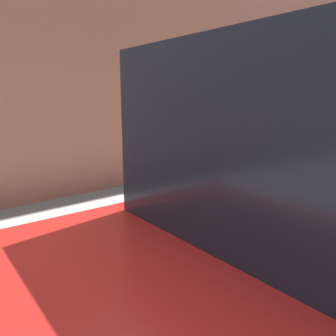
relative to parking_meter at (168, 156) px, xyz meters
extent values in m
cube|color=#BCB7AD|center=(0.03, 0.94, -1.12)|extent=(24.00, 2.80, 0.11)
cube|color=#935642|center=(0.03, 3.30, 1.53)|extent=(24.00, 0.30, 5.41)
cylinder|color=slate|center=(0.00, 0.00, -0.53)|extent=(0.06, 0.06, 1.07)
cube|color=slate|center=(0.00, 0.00, 0.16)|extent=(0.16, 0.12, 0.31)
cube|color=gray|center=(0.00, -0.06, 0.18)|extent=(0.09, 0.01, 0.11)
cylinder|color=black|center=(0.00, 0.00, 0.36)|extent=(0.18, 0.10, 0.18)
cylinder|color=black|center=(-0.63, -0.60, -0.82)|extent=(0.71, 0.24, 0.71)
camera|label=1|loc=(-1.66, -2.00, 0.46)|focal=35.00mm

